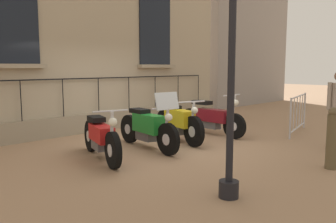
{
  "coord_description": "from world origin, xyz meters",
  "views": [
    {
      "loc": [
        5.92,
        -5.7,
        1.82
      ],
      "look_at": [
        0.31,
        0.0,
        0.8
      ],
      "focal_mm": 37.77,
      "sensor_mm": 36.0,
      "label": 1
    }
  ],
  "objects_px": {
    "motorcycle_yellow": "(179,122)",
    "lamppost": "(232,28)",
    "bollard": "(332,138)",
    "motorcycle_maroon": "(212,119)",
    "crowd_barrier": "(298,113)",
    "motorcycle_red": "(101,138)",
    "motorcycle_green": "(148,128)"
  },
  "relations": [
    {
      "from": "motorcycle_green",
      "to": "crowd_barrier",
      "type": "xyz_separation_m",
      "value": [
        1.53,
        4.17,
        0.09
      ]
    },
    {
      "from": "motorcycle_yellow",
      "to": "bollard",
      "type": "distance_m",
      "value": 3.54
    },
    {
      "from": "crowd_barrier",
      "to": "bollard",
      "type": "height_order",
      "value": "bollard"
    },
    {
      "from": "motorcycle_yellow",
      "to": "lamppost",
      "type": "relative_size",
      "value": 0.47
    },
    {
      "from": "motorcycle_maroon",
      "to": "crowd_barrier",
      "type": "xyz_separation_m",
      "value": [
        1.53,
        1.87,
        0.12
      ]
    },
    {
      "from": "motorcycle_green",
      "to": "lamppost",
      "type": "xyz_separation_m",
      "value": [
        2.99,
        -1.19,
        1.85
      ]
    },
    {
      "from": "motorcycle_maroon",
      "to": "crowd_barrier",
      "type": "bearing_deg",
      "value": 50.85
    },
    {
      "from": "motorcycle_maroon",
      "to": "bollard",
      "type": "xyz_separation_m",
      "value": [
        3.48,
        -1.05,
        0.12
      ]
    },
    {
      "from": "motorcycle_green",
      "to": "motorcycle_yellow",
      "type": "bearing_deg",
      "value": 92.79
    },
    {
      "from": "lamppost",
      "to": "crowd_barrier",
      "type": "xyz_separation_m",
      "value": [
        -1.46,
        5.36,
        -1.76
      ]
    },
    {
      "from": "motorcycle_maroon",
      "to": "crowd_barrier",
      "type": "distance_m",
      "value": 2.42
    },
    {
      "from": "motorcycle_red",
      "to": "motorcycle_yellow",
      "type": "distance_m",
      "value": 2.29
    },
    {
      "from": "lamppost",
      "to": "crowd_barrier",
      "type": "bearing_deg",
      "value": 105.21
    },
    {
      "from": "crowd_barrier",
      "to": "bollard",
      "type": "xyz_separation_m",
      "value": [
        1.95,
        -2.92,
        -0.0
      ]
    },
    {
      "from": "motorcycle_red",
      "to": "bollard",
      "type": "xyz_separation_m",
      "value": [
        3.48,
        2.5,
        0.13
      ]
    },
    {
      "from": "motorcycle_yellow",
      "to": "lamppost",
      "type": "height_order",
      "value": "lamppost"
    },
    {
      "from": "crowd_barrier",
      "to": "lamppost",
      "type": "bearing_deg",
      "value": -74.79
    },
    {
      "from": "motorcycle_maroon",
      "to": "motorcycle_yellow",
      "type": "bearing_deg",
      "value": -92.35
    },
    {
      "from": "motorcycle_green",
      "to": "bollard",
      "type": "distance_m",
      "value": 3.7
    },
    {
      "from": "bollard",
      "to": "motorcycle_yellow",
      "type": "bearing_deg",
      "value": -176.65
    },
    {
      "from": "motorcycle_red",
      "to": "motorcycle_green",
      "type": "distance_m",
      "value": 1.25
    },
    {
      "from": "motorcycle_red",
      "to": "crowd_barrier",
      "type": "bearing_deg",
      "value": 74.27
    },
    {
      "from": "lamppost",
      "to": "motorcycle_green",
      "type": "bearing_deg",
      "value": 158.21
    },
    {
      "from": "motorcycle_maroon",
      "to": "lamppost",
      "type": "relative_size",
      "value": 0.5
    },
    {
      "from": "motorcycle_red",
      "to": "motorcycle_green",
      "type": "xyz_separation_m",
      "value": [
        -0.0,
        1.25,
        0.05
      ]
    },
    {
      "from": "motorcycle_yellow",
      "to": "bollard",
      "type": "relative_size",
      "value": 1.82
    },
    {
      "from": "crowd_barrier",
      "to": "bollard",
      "type": "distance_m",
      "value": 3.51
    },
    {
      "from": "motorcycle_yellow",
      "to": "motorcycle_maroon",
      "type": "bearing_deg",
      "value": 87.65
    },
    {
      "from": "motorcycle_maroon",
      "to": "crowd_barrier",
      "type": "height_order",
      "value": "motorcycle_maroon"
    },
    {
      "from": "motorcycle_yellow",
      "to": "bollard",
      "type": "bearing_deg",
      "value": 3.35
    },
    {
      "from": "motorcycle_red",
      "to": "crowd_barrier",
      "type": "xyz_separation_m",
      "value": [
        1.53,
        5.42,
        0.14
      ]
    },
    {
      "from": "lamppost",
      "to": "bollard",
      "type": "relative_size",
      "value": 3.87
    }
  ]
}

